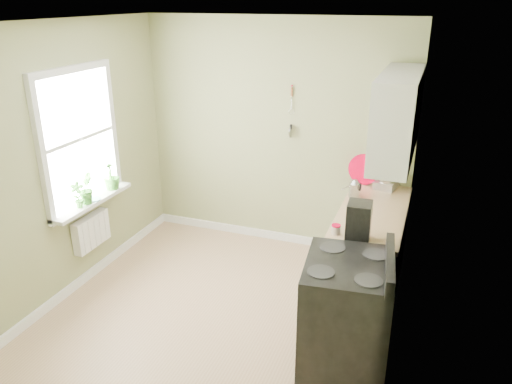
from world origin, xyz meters
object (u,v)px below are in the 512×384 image
(stove, at_px, (346,315))
(coffee_maker, at_px, (358,223))
(stand_mixer, at_px, (389,171))
(kettle, at_px, (354,189))

(stove, xyz_separation_m, coffee_maker, (-0.03, 0.51, 0.59))
(stand_mixer, relative_size, coffee_maker, 1.24)
(stove, bearing_deg, stand_mixer, 88.10)
(stand_mixer, distance_m, kettle, 0.55)
(coffee_maker, bearing_deg, kettle, 101.44)
(stand_mixer, relative_size, kettle, 2.24)
(stand_mixer, xyz_separation_m, coffee_maker, (-0.09, -1.44, -0.02))
(stand_mixer, height_order, kettle, stand_mixer)
(kettle, height_order, coffee_maker, coffee_maker)
(stove, bearing_deg, coffee_maker, 93.14)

